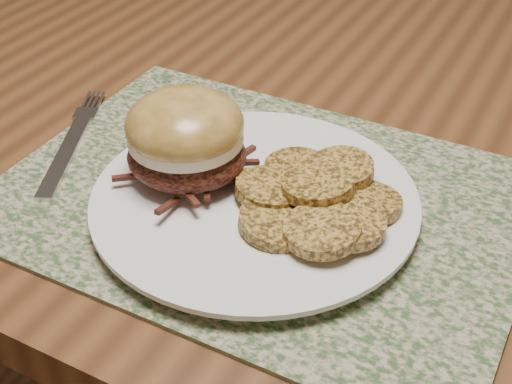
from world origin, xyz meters
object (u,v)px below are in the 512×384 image
dinner_plate (255,203)px  dining_table (220,113)px  pork_sandwich (186,138)px  fork (73,139)px

dinner_plate → dining_table: bearing=126.2°
dinner_plate → pork_sandwich: (-0.07, -0.00, 0.05)m
pork_sandwich → dinner_plate: bearing=-3.9°
dining_table → fork: (-0.03, -0.23, 0.09)m
pork_sandwich → fork: 0.15m
pork_sandwich → dining_table: bearing=110.0°
dinner_plate → fork: dinner_plate is taller
dining_table → fork: size_ratio=8.25×
dining_table → pork_sandwich: (0.12, -0.25, 0.14)m
dinner_plate → fork: size_ratio=1.43×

